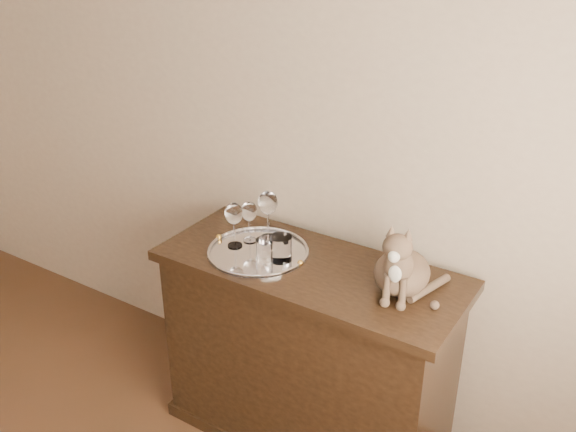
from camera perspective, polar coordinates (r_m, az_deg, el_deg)
name	(u,v)px	position (r m, az deg, el deg)	size (l,w,h in m)	color
wall_back	(228,96)	(2.81, -5.34, 10.61)	(4.00, 0.10, 2.70)	tan
sideboard	(308,355)	(2.69, 1.79, -12.24)	(1.20, 0.50, 0.85)	black
tray	(258,253)	(2.53, -2.67, -3.27)	(0.40, 0.40, 0.01)	silver
wine_glass_a	(249,221)	(2.57, -3.45, -0.49)	(0.07, 0.07, 0.17)	silver
wine_glass_b	(268,215)	(2.58, -1.79, 0.09)	(0.08, 0.08, 0.21)	white
wine_glass_c	(234,225)	(2.53, -4.81, -0.78)	(0.07, 0.07, 0.19)	white
tumbler_a	(266,250)	(2.45, -2.01, -3.01)	(0.08, 0.08, 0.09)	silver
tumbler_c	(280,248)	(2.45, -0.68, -2.89)	(0.09, 0.09, 0.10)	silver
cat	(404,254)	(2.26, 10.26, -3.31)	(0.30, 0.28, 0.30)	#4E3D2F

